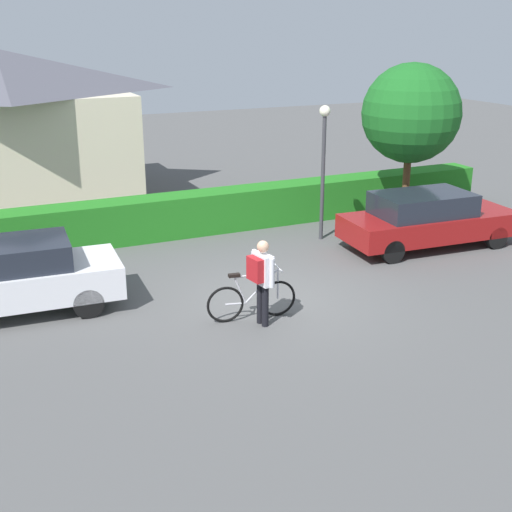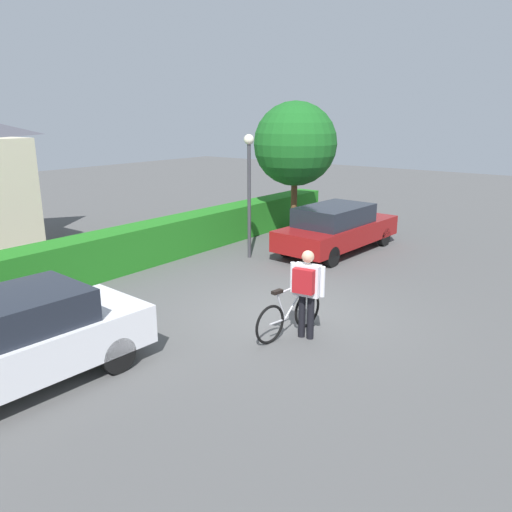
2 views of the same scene
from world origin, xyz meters
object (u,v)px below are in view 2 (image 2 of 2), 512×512
at_px(bicycle, 289,314).
at_px(tree_kerbside, 295,144).
at_px(parked_car_far, 337,228).
at_px(person_rider, 306,286).
at_px(street_lamp, 249,177).

relative_size(bicycle, tree_kerbside, 0.40).
height_order(parked_car_far, tree_kerbside, tree_kerbside).
xyz_separation_m(person_rider, street_lamp, (3.68, 4.20, 1.30)).
bearing_deg(street_lamp, person_rider, -131.23).
distance_m(parked_car_far, bicycle, 6.23).
distance_m(person_rider, street_lamp, 5.74).
height_order(bicycle, street_lamp, street_lamp).
xyz_separation_m(parked_car_far, bicycle, (-5.82, -2.21, -0.33)).
height_order(parked_car_far, bicycle, parked_car_far).
relative_size(person_rider, street_lamp, 0.48).
bearing_deg(person_rider, tree_kerbside, 34.90).
relative_size(bicycle, street_lamp, 0.51).
relative_size(person_rider, tree_kerbside, 0.38).
height_order(parked_car_far, person_rider, person_rider).
height_order(street_lamp, tree_kerbside, tree_kerbside).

